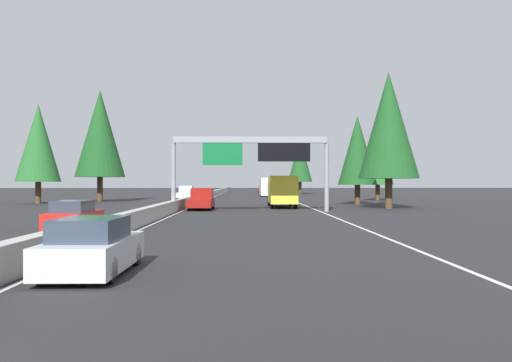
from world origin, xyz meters
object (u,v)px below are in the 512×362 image
(sedan_near_center, at_px, (262,189))
(conifer_right_near, at_px, (389,125))
(bus_mid_left, at_px, (268,186))
(conifer_right_mid, at_px, (357,150))
(oncoming_far, at_px, (74,216))
(conifer_left_mid, at_px, (100,133))
(sign_gantry_overhead, at_px, (252,152))
(conifer_right_far, at_px, (378,157))
(conifer_left_near, at_px, (38,143))
(sedan_far_right, at_px, (93,248))
(pickup_near_right, at_px, (202,199))
(oncoming_near, at_px, (186,193))
(conifer_right_distant, at_px, (300,160))
(box_truck_distant_b, at_px, (282,190))

(sedan_near_center, xyz_separation_m, conifer_right_near, (-77.61, -9.27, 6.83))
(bus_mid_left, bearing_deg, conifer_right_mid, -166.14)
(oncoming_far, height_order, conifer_left_mid, conifer_left_mid)
(sign_gantry_overhead, relative_size, conifer_left_mid, 0.92)
(conifer_right_far, relative_size, conifer_left_near, 0.85)
(sedan_far_right, relative_size, pickup_near_right, 0.79)
(conifer_right_mid, bearing_deg, oncoming_near, 49.58)
(sedan_far_right, bearing_deg, conifer_right_near, -26.04)
(conifer_right_far, height_order, conifer_right_distant, conifer_right_distant)
(conifer_left_near, bearing_deg, conifer_right_mid, -93.38)
(sign_gantry_overhead, bearing_deg, pickup_near_right, 49.18)
(conifer_left_mid, bearing_deg, pickup_near_right, -143.90)
(conifer_right_mid, bearing_deg, oncoming_far, 146.37)
(sedan_near_center, bearing_deg, conifer_right_mid, -173.02)
(pickup_near_right, relative_size, box_truck_distant_b, 0.66)
(sedan_near_center, height_order, conifer_left_mid, conifer_left_mid)
(bus_mid_left, relative_size, conifer_right_mid, 1.20)
(oncoming_far, xyz_separation_m, conifer_left_mid, (39.46, 9.46, 7.68))
(sign_gantry_overhead, xyz_separation_m, conifer_left_near, (16.54, 23.49, 1.89))
(oncoming_far, bearing_deg, sedan_near_center, 173.02)
(sedan_near_center, distance_m, conifer_right_far, 57.90)
(oncoming_near, relative_size, conifer_right_near, 0.45)
(oncoming_far, relative_size, conifer_right_distant, 0.39)
(pickup_near_right, relative_size, oncoming_near, 1.00)
(sedan_near_center, bearing_deg, bus_mid_left, 179.95)
(pickup_near_right, height_order, conifer_right_far, conifer_right_far)
(box_truck_distant_b, bearing_deg, sedan_far_right, 168.81)
(conifer_right_far, bearing_deg, oncoming_far, 149.19)
(sedan_near_center, xyz_separation_m, oncoming_far, (-99.06, 12.12, 0.00))
(conifer_left_mid, bearing_deg, sedan_far_right, -164.96)
(sedan_near_center, xyz_separation_m, conifer_left_near, (-66.20, 26.57, 6.01))
(conifer_right_mid, distance_m, conifer_right_distant, 50.92)
(bus_mid_left, bearing_deg, conifer_right_near, -167.89)
(bus_mid_left, distance_m, conifer_left_mid, 33.93)
(sedan_far_right, distance_m, pickup_near_right, 33.01)
(sign_gantry_overhead, relative_size, conifer_right_far, 1.35)
(oncoming_near, relative_size, oncoming_far, 1.27)
(box_truck_distant_b, relative_size, oncoming_far, 1.93)
(box_truck_distant_b, bearing_deg, sedan_near_center, -0.19)
(box_truck_distant_b, xyz_separation_m, conifer_left_mid, (15.62, 21.33, 6.75))
(box_truck_distant_b, distance_m, conifer_left_near, 28.29)
(pickup_near_right, height_order, oncoming_near, same)
(sign_gantry_overhead, bearing_deg, conifer_left_mid, 38.65)
(box_truck_distant_b, distance_m, conifer_right_distant, 58.56)
(oncoming_near, relative_size, conifer_left_near, 0.51)
(sedan_far_right, xyz_separation_m, conifer_right_distant, (94.58, -14.69, 6.13))
(sedan_near_center, bearing_deg, box_truck_distant_b, 179.81)
(conifer_right_near, bearing_deg, sedan_far_right, 153.96)
(sedan_near_center, xyz_separation_m, conifer_left_mid, (-59.61, 21.58, 7.68))
(pickup_near_right, relative_size, conifer_right_near, 0.45)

